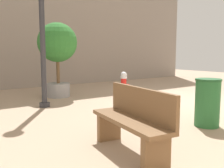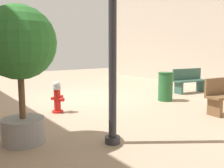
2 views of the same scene
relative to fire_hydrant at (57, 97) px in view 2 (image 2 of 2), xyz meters
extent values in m
plane|color=tan|center=(-1.76, -1.28, -0.42)|extent=(23.40, 23.40, 0.00)
cylinder|color=red|center=(0.00, -0.01, -0.40)|extent=(0.30, 0.30, 0.05)
cylinder|color=red|center=(0.00, -0.01, -0.08)|extent=(0.18, 0.18, 0.58)
cylinder|color=silver|center=(0.00, -0.01, 0.24)|extent=(0.22, 0.22, 0.06)
sphere|color=silver|center=(0.00, -0.01, 0.32)|extent=(0.21, 0.21, 0.21)
cylinder|color=red|center=(-0.12, -0.06, -0.01)|extent=(0.15, 0.12, 0.08)
cylinder|color=red|center=(0.13, 0.05, -0.01)|extent=(0.15, 0.12, 0.08)
cylinder|color=red|center=(-0.06, 0.13, -0.05)|extent=(0.15, 0.17, 0.10)
cube|color=#33594C|center=(-6.09, 0.35, -0.20)|extent=(0.16, 0.41, 0.45)
cube|color=#33594C|center=(-4.93, 0.16, -0.20)|extent=(0.16, 0.41, 0.45)
cube|color=#33594C|center=(-5.51, 0.25, 0.06)|extent=(1.52, 0.67, 0.06)
cube|color=#33594C|center=(-5.54, 0.07, 0.31)|extent=(1.46, 0.30, 0.44)
cube|color=brown|center=(-3.06, 2.74, -0.20)|extent=(0.15, 0.41, 0.45)
cylinder|color=gray|center=(1.40, 1.66, -0.20)|extent=(0.75, 0.75, 0.45)
cylinder|color=brown|center=(1.40, 1.66, 0.51)|extent=(0.11, 0.11, 0.96)
sphere|color=#2D722D|center=(1.40, 1.66, 1.37)|extent=(1.29, 1.29, 1.29)
cylinder|color=#2D2D33|center=(0.12, 2.64, -0.36)|extent=(0.28, 0.28, 0.12)
cylinder|color=#2D2D33|center=(0.12, 2.64, 1.49)|extent=(0.14, 0.14, 3.59)
cylinder|color=#266633|center=(-3.53, 0.70, 0.03)|extent=(0.48, 0.48, 0.91)
cylinder|color=#1E5128|center=(-3.53, 0.70, 0.51)|extent=(0.50, 0.50, 0.04)
camera|label=1|loc=(-6.39, 5.10, 1.02)|focal=40.41mm
camera|label=2|loc=(2.61, 5.98, 1.23)|focal=38.56mm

